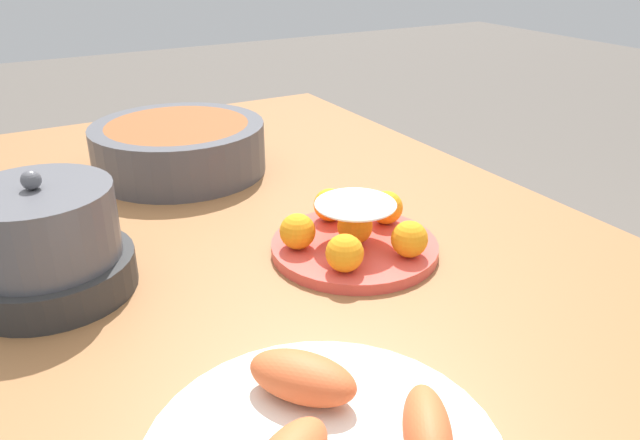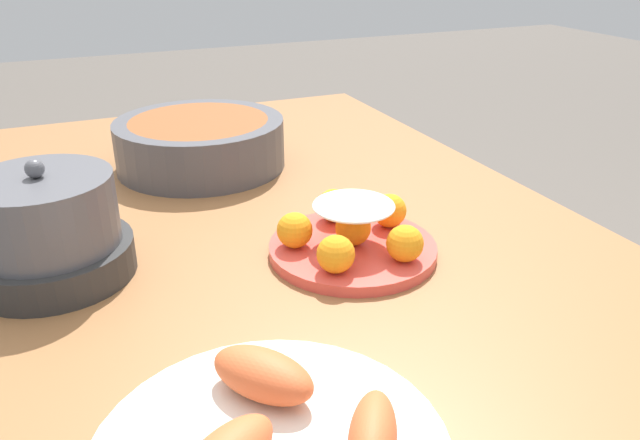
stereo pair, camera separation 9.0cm
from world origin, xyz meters
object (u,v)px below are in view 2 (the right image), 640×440
serving_bowl (200,142)px  sauce_bowl (251,122)px  warming_pot (47,231)px  cake_plate (352,235)px  dining_table (290,285)px

serving_bowl → sauce_bowl: (0.20, -0.16, -0.03)m
serving_bowl → warming_pot: warming_pot is taller
cake_plate → warming_pot: 0.41m
dining_table → cake_plate: (-0.09, -0.06, 0.12)m
cake_plate → warming_pot: (0.10, 0.39, 0.04)m
cake_plate → serving_bowl: bearing=14.2°
sauce_bowl → warming_pot: size_ratio=0.50×
dining_table → cake_plate: cake_plate is taller
serving_bowl → warming_pot: bearing=140.3°
serving_bowl → warming_pot: (-0.34, 0.28, 0.02)m
dining_table → serving_bowl: 0.38m
cake_plate → serving_bowl: (0.44, 0.11, 0.02)m
cake_plate → sauce_bowl: (0.64, -0.05, -0.01)m
sauce_bowl → cake_plate: bearing=175.4°
cake_plate → sauce_bowl: cake_plate is taller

